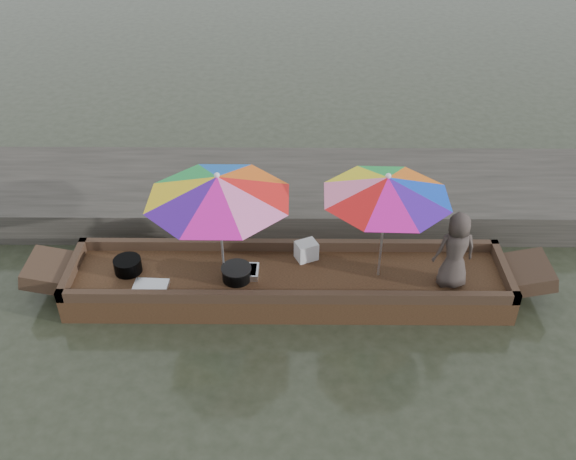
{
  "coord_description": "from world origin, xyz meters",
  "views": [
    {
      "loc": [
        0.05,
        -6.65,
        5.76
      ],
      "look_at": [
        0.0,
        0.1,
        1.0
      ],
      "focal_mm": 40.0,
      "sensor_mm": 36.0,
      "label": 1
    }
  ],
  "objects_px": {
    "tray_scallop": "(151,287)",
    "umbrella_bow": "(221,226)",
    "cooking_pot": "(128,265)",
    "charcoal_grill": "(236,274)",
    "umbrella_stern": "(383,227)",
    "vendor": "(455,250)",
    "tray_crayfish": "(242,272)",
    "boat_hull": "(288,284)",
    "supply_bag": "(306,251)"
  },
  "relations": [
    {
      "from": "tray_scallop",
      "to": "supply_bag",
      "type": "xyz_separation_m",
      "value": [
        2.02,
        0.67,
        0.1
      ]
    },
    {
      "from": "tray_crayfish",
      "to": "vendor",
      "type": "bearing_deg",
      "value": -3.55
    },
    {
      "from": "vendor",
      "to": "umbrella_bow",
      "type": "height_order",
      "value": "umbrella_bow"
    },
    {
      "from": "cooking_pot",
      "to": "umbrella_bow",
      "type": "distance_m",
      "value": 1.46
    },
    {
      "from": "boat_hull",
      "to": "supply_bag",
      "type": "height_order",
      "value": "supply_bag"
    },
    {
      "from": "vendor",
      "to": "cooking_pot",
      "type": "bearing_deg",
      "value": -10.73
    },
    {
      "from": "umbrella_bow",
      "to": "charcoal_grill",
      "type": "bearing_deg",
      "value": -31.34
    },
    {
      "from": "tray_crayfish",
      "to": "vendor",
      "type": "xyz_separation_m",
      "value": [
        2.73,
        -0.17,
        0.5
      ]
    },
    {
      "from": "cooking_pot",
      "to": "umbrella_bow",
      "type": "height_order",
      "value": "umbrella_bow"
    },
    {
      "from": "charcoal_grill",
      "to": "boat_hull",
      "type": "bearing_deg",
      "value": 9.07
    },
    {
      "from": "umbrella_stern",
      "to": "umbrella_bow",
      "type": "bearing_deg",
      "value": 180.0
    },
    {
      "from": "supply_bag",
      "to": "umbrella_stern",
      "type": "relative_size",
      "value": 0.17
    },
    {
      "from": "charcoal_grill",
      "to": "vendor",
      "type": "bearing_deg",
      "value": -1.45
    },
    {
      "from": "tray_crayfish",
      "to": "tray_scallop",
      "type": "distance_m",
      "value": 1.2
    },
    {
      "from": "boat_hull",
      "to": "tray_crayfish",
      "type": "relative_size",
      "value": 13.15
    },
    {
      "from": "cooking_pot",
      "to": "tray_scallop",
      "type": "distance_m",
      "value": 0.52
    },
    {
      "from": "supply_bag",
      "to": "umbrella_bow",
      "type": "relative_size",
      "value": 0.15
    },
    {
      "from": "boat_hull",
      "to": "umbrella_bow",
      "type": "height_order",
      "value": "umbrella_bow"
    },
    {
      "from": "tray_scallop",
      "to": "umbrella_bow",
      "type": "bearing_deg",
      "value": 19.2
    },
    {
      "from": "supply_bag",
      "to": "vendor",
      "type": "bearing_deg",
      "value": -15.83
    },
    {
      "from": "charcoal_grill",
      "to": "vendor",
      "type": "xyz_separation_m",
      "value": [
        2.79,
        -0.07,
        0.45
      ]
    },
    {
      "from": "boat_hull",
      "to": "cooking_pot",
      "type": "bearing_deg",
      "value": 178.71
    },
    {
      "from": "tray_crayfish",
      "to": "supply_bag",
      "type": "bearing_deg",
      "value": 22.63
    },
    {
      "from": "tray_crayfish",
      "to": "umbrella_stern",
      "type": "height_order",
      "value": "umbrella_stern"
    },
    {
      "from": "charcoal_grill",
      "to": "umbrella_stern",
      "type": "distance_m",
      "value": 2.0
    },
    {
      "from": "charcoal_grill",
      "to": "umbrella_stern",
      "type": "xyz_separation_m",
      "value": [
        1.88,
        0.11,
        0.69
      ]
    },
    {
      "from": "cooking_pot",
      "to": "umbrella_bow",
      "type": "xyz_separation_m",
      "value": [
        1.29,
        -0.05,
        0.68
      ]
    },
    {
      "from": "boat_hull",
      "to": "umbrella_bow",
      "type": "xyz_separation_m",
      "value": [
        -0.85,
        0.0,
        0.95
      ]
    },
    {
      "from": "charcoal_grill",
      "to": "umbrella_stern",
      "type": "height_order",
      "value": "umbrella_stern"
    },
    {
      "from": "tray_crayfish",
      "to": "charcoal_grill",
      "type": "distance_m",
      "value": 0.12
    },
    {
      "from": "tray_crayfish",
      "to": "tray_scallop",
      "type": "xyz_separation_m",
      "value": [
        -1.16,
        -0.31,
        -0.01
      ]
    },
    {
      "from": "cooking_pot",
      "to": "charcoal_grill",
      "type": "distance_m",
      "value": 1.47
    },
    {
      "from": "boat_hull",
      "to": "tray_scallop",
      "type": "bearing_deg",
      "value": -169.74
    },
    {
      "from": "tray_scallop",
      "to": "vendor",
      "type": "height_order",
      "value": "vendor"
    },
    {
      "from": "tray_scallop",
      "to": "cooking_pot",
      "type": "bearing_deg",
      "value": 134.57
    },
    {
      "from": "vendor",
      "to": "umbrella_stern",
      "type": "distance_m",
      "value": 0.96
    },
    {
      "from": "boat_hull",
      "to": "cooking_pot",
      "type": "xyz_separation_m",
      "value": [
        -2.14,
        0.05,
        0.27
      ]
    },
    {
      "from": "vendor",
      "to": "tray_crayfish",
      "type": "bearing_deg",
      "value": -11.23
    },
    {
      "from": "umbrella_stern",
      "to": "cooking_pot",
      "type": "bearing_deg",
      "value": 179.17
    },
    {
      "from": "cooking_pot",
      "to": "tray_scallop",
      "type": "xyz_separation_m",
      "value": [
        0.36,
        -0.37,
        -0.07
      ]
    },
    {
      "from": "tray_crayfish",
      "to": "umbrella_bow",
      "type": "distance_m",
      "value": 0.77
    },
    {
      "from": "vendor",
      "to": "umbrella_bow",
      "type": "xyz_separation_m",
      "value": [
        -2.97,
        0.18,
        0.23
      ]
    },
    {
      "from": "boat_hull",
      "to": "tray_crayfish",
      "type": "xyz_separation_m",
      "value": [
        -0.61,
        -0.01,
        0.22
      ]
    },
    {
      "from": "boat_hull",
      "to": "charcoal_grill",
      "type": "height_order",
      "value": "charcoal_grill"
    },
    {
      "from": "charcoal_grill",
      "to": "tray_scallop",
      "type": "bearing_deg",
      "value": -169.02
    },
    {
      "from": "supply_bag",
      "to": "charcoal_grill",
      "type": "bearing_deg",
      "value": -153.64
    },
    {
      "from": "supply_bag",
      "to": "cooking_pot",
      "type": "bearing_deg",
      "value": -172.79
    },
    {
      "from": "tray_scallop",
      "to": "umbrella_stern",
      "type": "relative_size",
      "value": 0.27
    },
    {
      "from": "tray_crayfish",
      "to": "supply_bag",
      "type": "height_order",
      "value": "supply_bag"
    },
    {
      "from": "supply_bag",
      "to": "umbrella_bow",
      "type": "height_order",
      "value": "umbrella_bow"
    }
  ]
}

